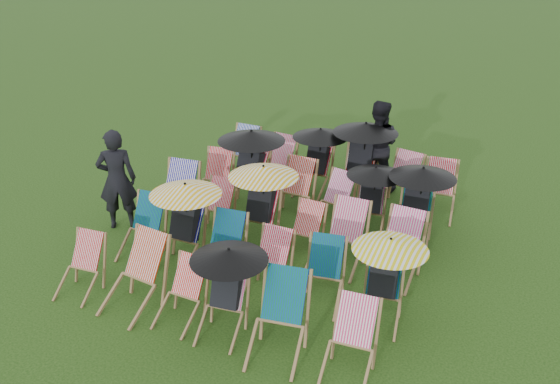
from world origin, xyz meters
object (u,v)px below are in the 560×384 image
at_px(deckchair_0, 80,266).
at_px(deckchair_29, 439,190).
at_px(person_left, 117,179).
at_px(deckchair_5, 350,343).
at_px(person_rear, 377,146).

bearing_deg(deckchair_0, deckchair_29, 43.38).
distance_m(deckchair_0, person_left, 2.06).
distance_m(deckchair_5, person_rear, 5.45).
relative_size(deckchair_0, person_rear, 0.46).
relative_size(deckchair_5, deckchair_29, 0.94).
height_order(deckchair_0, deckchair_29, deckchair_29).
bearing_deg(deckchair_0, person_rear, 57.15).
height_order(deckchair_0, person_rear, person_rear).
bearing_deg(person_left, deckchair_5, 125.38).
xyz_separation_m(deckchair_5, person_rear, (-1.39, 5.24, 0.45)).
bearing_deg(deckchair_5, deckchair_0, 176.03).
bearing_deg(deckchair_0, person_left, 106.79).
height_order(deckchair_0, person_left, person_left).
distance_m(deckchair_0, deckchair_29, 6.23).
relative_size(deckchair_29, person_left, 0.53).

